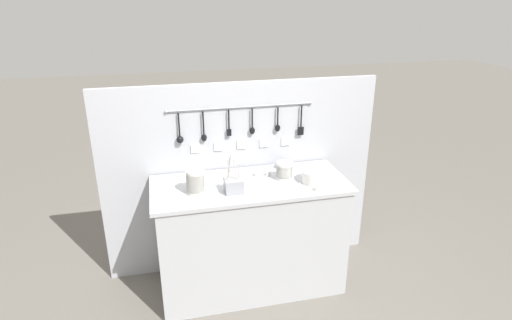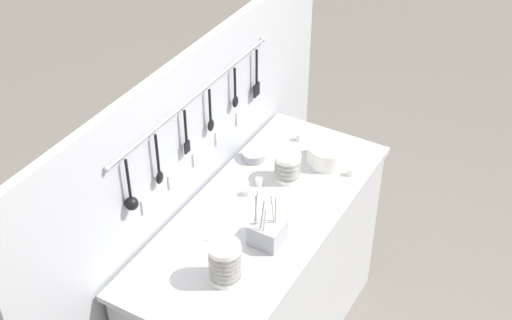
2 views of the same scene
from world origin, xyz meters
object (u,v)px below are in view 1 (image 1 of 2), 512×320
at_px(bowl_stack_nested_right, 195,182).
at_px(cup_mid_row, 317,188).
at_px(cutlery_caddy, 234,185).
at_px(bowl_stack_back_corner, 284,171).
at_px(cup_edge_far, 317,169).
at_px(cup_by_caddy, 268,174).
at_px(cup_edge_near, 257,174).
at_px(plate_stack, 315,176).
at_px(steel_mixing_bowl, 283,166).

xyz_separation_m(bowl_stack_nested_right, cup_mid_row, (0.87, -0.16, -0.07)).
relative_size(bowl_stack_nested_right, cutlery_caddy, 0.67).
xyz_separation_m(bowl_stack_back_corner, cup_edge_far, (0.31, 0.09, -0.05)).
height_order(bowl_stack_nested_right, cutlery_caddy, cutlery_caddy).
height_order(bowl_stack_nested_right, cup_by_caddy, bowl_stack_nested_right).
relative_size(bowl_stack_back_corner, cup_by_caddy, 3.67).
bearing_deg(cup_edge_near, plate_stack, -27.42).
bearing_deg(cup_mid_row, cutlery_caddy, 168.49).
distance_m(bowl_stack_back_corner, steel_mixing_bowl, 0.23).
relative_size(cup_edge_near, cup_by_caddy, 1.00).
distance_m(bowl_stack_nested_right, cup_edge_far, 1.03).
xyz_separation_m(bowl_stack_back_corner, cup_mid_row, (0.18, -0.25, -0.05)).
distance_m(bowl_stack_nested_right, cup_mid_row, 0.89).
height_order(plate_stack, cutlery_caddy, cutlery_caddy).
distance_m(bowl_stack_back_corner, cup_edge_near, 0.23).
bearing_deg(cup_mid_row, plate_stack, 74.62).
bearing_deg(bowl_stack_back_corner, cutlery_caddy, -163.27).
bearing_deg(cup_edge_near, cup_edge_far, -1.31).
bearing_deg(bowl_stack_nested_right, steel_mixing_bowl, 21.72).
bearing_deg(steel_mixing_bowl, cup_edge_near, -156.56).
xyz_separation_m(cutlery_caddy, cup_edge_far, (0.73, 0.22, -0.03)).
bearing_deg(cup_by_caddy, bowl_stack_back_corner, -40.29).
height_order(steel_mixing_bowl, cup_by_caddy, steel_mixing_bowl).
bearing_deg(cutlery_caddy, plate_stack, 1.60).
height_order(bowl_stack_back_corner, cup_by_caddy, bowl_stack_back_corner).
xyz_separation_m(bowl_stack_back_corner, cutlery_caddy, (-0.42, -0.13, -0.02)).
relative_size(steel_mixing_bowl, cup_by_caddy, 3.09).
distance_m(cutlery_caddy, cup_mid_row, 0.61).
xyz_separation_m(cup_mid_row, cup_edge_near, (-0.37, 0.35, 0.00)).
bearing_deg(plate_stack, cup_by_caddy, 148.14).
distance_m(cup_mid_row, cup_edge_far, 0.37).
relative_size(bowl_stack_back_corner, steel_mixing_bowl, 1.19).
relative_size(cup_mid_row, cup_edge_near, 1.00).
relative_size(bowl_stack_back_corner, plate_stack, 0.70).
xyz_separation_m(cutlery_caddy, cup_mid_row, (0.60, -0.12, -0.03)).
height_order(bowl_stack_nested_right, steel_mixing_bowl, bowl_stack_nested_right).
relative_size(steel_mixing_bowl, cutlery_caddy, 0.44).
bearing_deg(cup_mid_row, bowl_stack_back_corner, 125.29).
height_order(plate_stack, cup_mid_row, plate_stack).
height_order(cup_edge_far, cup_edge_near, same).
xyz_separation_m(plate_stack, cup_mid_row, (-0.04, -0.14, -0.03)).
xyz_separation_m(plate_stack, cup_edge_near, (-0.41, 0.21, -0.03)).
bearing_deg(bowl_stack_nested_right, plate_stack, -1.49).
xyz_separation_m(bowl_stack_back_corner, cup_by_caddy, (-0.11, 0.09, -0.05)).
xyz_separation_m(plate_stack, steel_mixing_bowl, (-0.16, 0.32, -0.03)).
distance_m(cutlery_caddy, cup_edge_far, 0.77).
bearing_deg(steel_mixing_bowl, bowl_stack_nested_right, -158.28).
bearing_deg(cutlery_caddy, cup_edge_near, 45.62).
height_order(bowl_stack_back_corner, cutlery_caddy, cutlery_caddy).
bearing_deg(cutlery_caddy, bowl_stack_nested_right, 171.33).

